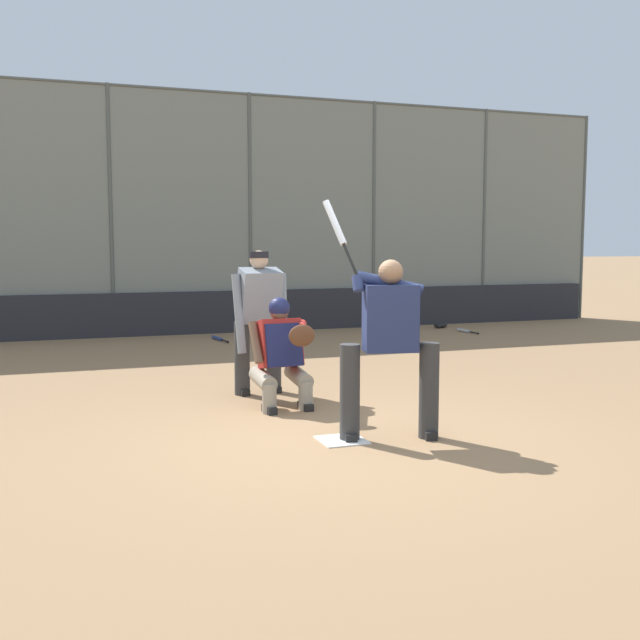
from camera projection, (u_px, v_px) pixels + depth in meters
ground_plane at (342, 441)px, 7.09m from camera, size 160.00×160.00×0.00m
home_plate_marker at (342, 440)px, 7.09m from camera, size 0.43×0.43×0.01m
backstop_fence at (182, 208)px, 15.24m from camera, size 19.92×0.08×4.97m
padding_wall at (185, 313)px, 15.36m from camera, size 19.44×0.18×0.87m
bleachers_beyond at (32, 311)px, 16.47m from camera, size 13.89×1.95×1.16m
batter_at_plate at (389, 342)px, 7.07m from camera, size 0.96×0.81×2.29m
catcher_behind_plate at (282, 351)px, 8.42m from camera, size 0.67×0.78×1.26m
umpire_home at (259, 317)px, 9.19m from camera, size 0.72×0.47×1.78m
spare_bat_near_backstop at (218, 339)px, 14.41m from camera, size 0.16×0.86×0.07m
spare_bat_by_padding at (465, 331)px, 15.69m from camera, size 0.07×0.81×0.07m
fielding_glove_on_dirt at (440, 325)px, 16.51m from camera, size 0.32×0.24×0.11m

